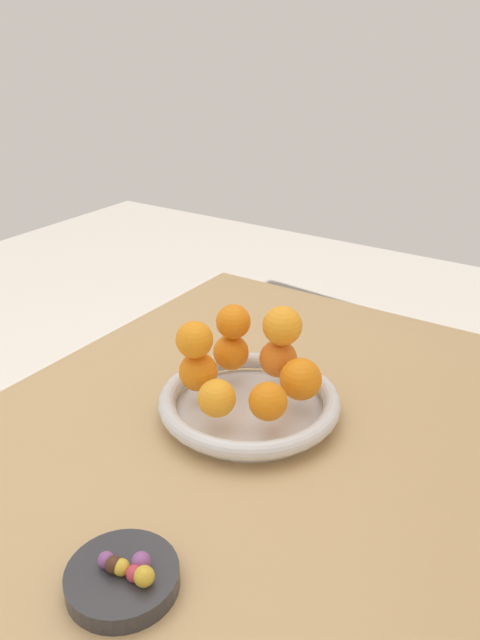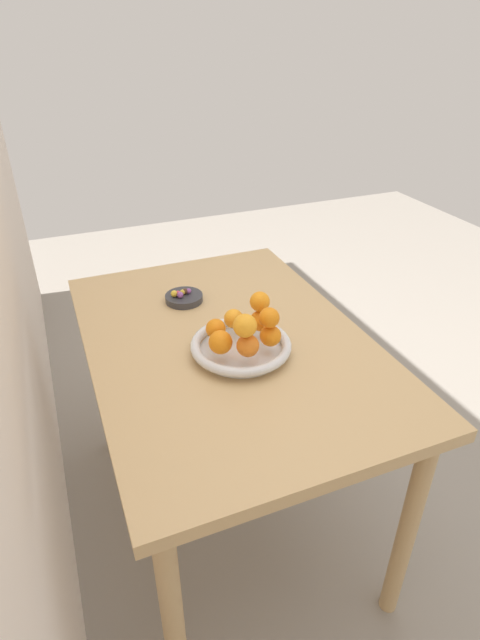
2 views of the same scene
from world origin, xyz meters
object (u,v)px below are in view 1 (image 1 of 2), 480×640
Objects in this scene: candy_ball_4 at (106,560)px; orange_4 at (217,398)px; orange_0 at (301,379)px; candy_ball_2 at (144,576)px; orange_3 at (198,372)px; orange_8 at (194,340)px; candy_dish at (123,579)px; fruit_bowl at (249,403)px; dining_table at (224,494)px; candy_ball_1 at (141,561)px; orange_7 at (282,326)px; orange_1 at (277,358)px; candy_ball_3 at (114,565)px; candy_ball_5 at (121,567)px; candy_ball_0 at (134,574)px; orange_6 at (233,322)px; orange_5 at (268,401)px; orange_2 at (231,352)px.

orange_4 is at bearing -169.81° from candy_ball_4.
candy_ball_2 is (0.37, 0.02, -0.04)m from orange_0.
orange_3 is at bearing -66.06° from orange_0.
candy_dish is at bearing 23.09° from orange_8.
dining_table is at bearing 6.32° from fruit_bowl.
orange_3 is at bearing -153.94° from candy_ball_1.
orange_7 is 0.42m from candy_ball_2.
candy_ball_4 is at bearing 20.00° from orange_8.
orange_3 is at bearing -179.87° from orange_8.
candy_ball_2 is (0.40, 0.07, -0.10)m from orange_7.
orange_7 is at bearing -176.49° from candy_ball_4.
orange_1 is at bearing 143.90° from orange_8.
candy_ball_2 reaches higher than candy_ball_3.
orange_8 is 2.87× the size of candy_ball_3.
fruit_bowl and candy_ball_5 have the same top height.
orange_8 is 3.08× the size of candy_ball_0.
candy_ball_4 and candy_ball_5 have the same top height.
orange_8 is 0.35m from candy_ball_0.
dining_table is at bearing -162.63° from candy_ball_2.
orange_6 is at bearing 172.39° from orange_8.
orange_1 is 0.14m from orange_4.
orange_7 is (-0.11, -0.04, 0.06)m from orange_5.
orange_1 is 0.07m from orange_2.
orange_6 reaches higher than candy_ball_1.
orange_5 is at bearing 85.66° from orange_3.
orange_1 is 0.13m from orange_3.
candy_ball_4 is at bearing -4.20° from orange_0.
candy_ball_1 is at bearing 12.77° from fruit_bowl.
candy_ball_2 is (0.38, 0.15, -0.04)m from orange_2.
candy_dish is at bearing 9.76° from fruit_bowl.
orange_0 is 3.52× the size of candy_ball_4.
orange_1 reaches higher than orange_5.
orange_6 is (-0.09, -0.11, 0.06)m from orange_5.
candy_ball_4 is (0.34, 0.04, 0.01)m from fruit_bowl.
candy_ball_0 is at bearing 14.88° from dining_table.
candy_ball_3 reaches higher than dining_table.
dining_table is 0.26m from orange_6.
candy_ball_1 reaches higher than candy_ball_4.
orange_0 is 0.36m from candy_ball_1.
fruit_bowl is 15.51× the size of candy_ball_4.
dining_table is 20.33× the size of orange_5.
candy_ball_1 is (0.32, 0.07, 0.01)m from fruit_bowl.
orange_1 is at bearing -172.85° from candy_dish.
orange_1 is at bearing -170.41° from candy_ball_1.
orange_4 reaches higher than candy_ball_3.
orange_4 is at bearing -159.93° from candy_ball_2.
orange_7 is (0.00, 0.01, 0.06)m from orange_1.
orange_2 is at bearing -154.68° from orange_4.
dining_table is 20.19× the size of orange_8.
orange_8 reaches higher than orange_5.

